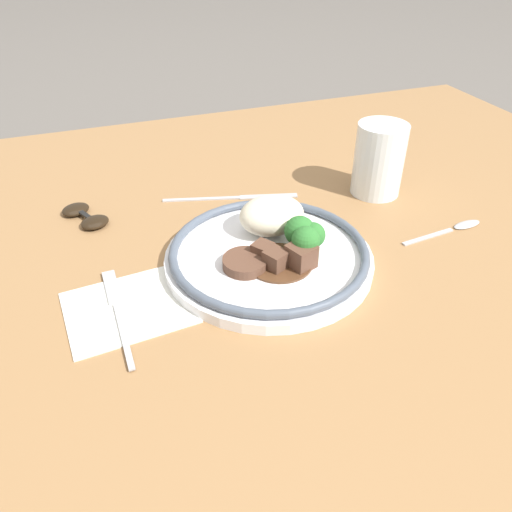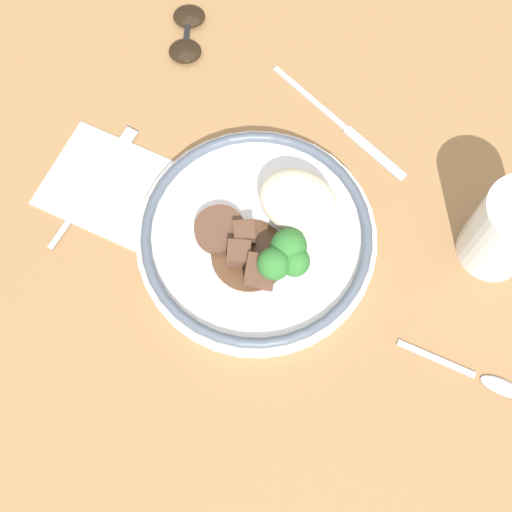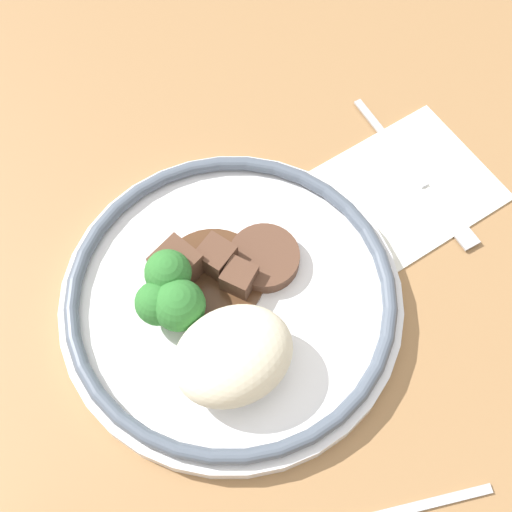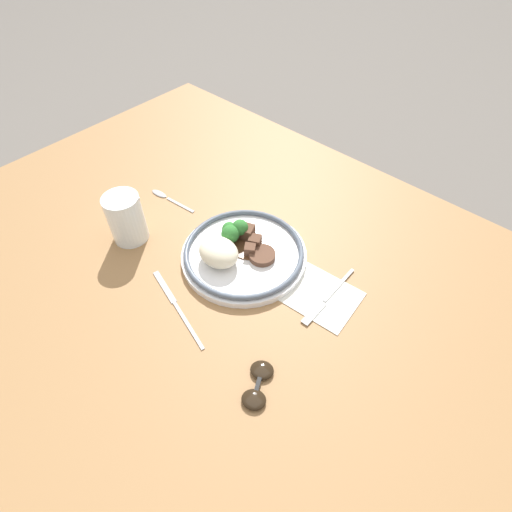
{
  "view_description": "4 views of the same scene",
  "coord_description": "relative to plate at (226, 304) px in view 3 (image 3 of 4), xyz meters",
  "views": [
    {
      "loc": [
        -0.21,
        -0.56,
        0.44
      ],
      "look_at": [
        -0.04,
        -0.08,
        0.08
      ],
      "focal_mm": 35.0,
      "sensor_mm": 36.0,
      "label": 1
    },
    {
      "loc": [
        0.14,
        -0.32,
        0.82
      ],
      "look_at": [
        0.0,
        -0.07,
        0.06
      ],
      "focal_mm": 50.0,
      "sensor_mm": 36.0,
      "label": 2
    },
    {
      "loc": [
        0.08,
        0.16,
        0.58
      ],
      "look_at": [
        -0.04,
        -0.06,
        0.09
      ],
      "focal_mm": 50.0,
      "sensor_mm": 36.0,
      "label": 3
    },
    {
      "loc": [
        -0.43,
        0.37,
        0.71
      ],
      "look_at": [
        -0.04,
        -0.06,
        0.06
      ],
      "focal_mm": 28.0,
      "sensor_mm": 36.0,
      "label": 4
    }
  ],
  "objects": [
    {
      "name": "ground_plane",
      "position": [
        0.01,
        0.05,
        -0.06
      ],
      "size": [
        8.0,
        8.0,
        0.0
      ],
      "primitive_type": "plane",
      "color": "#5B5651"
    },
    {
      "name": "plate",
      "position": [
        0.0,
        0.0,
        0.0
      ],
      "size": [
        0.28,
        0.28,
        0.07
      ],
      "color": "white",
      "rests_on": "dining_table"
    },
    {
      "name": "napkin",
      "position": [
        -0.2,
        -0.03,
        -0.02
      ],
      "size": [
        0.16,
        0.14,
        0.0
      ],
      "color": "silver",
      "rests_on": "dining_table"
    },
    {
      "name": "dining_table",
      "position": [
        0.01,
        0.05,
        -0.04
      ],
      "size": [
        1.45,
        1.08,
        0.04
      ],
      "color": "olive",
      "rests_on": "ground"
    },
    {
      "name": "fork",
      "position": [
        -0.21,
        -0.03,
        -0.02
      ],
      "size": [
        0.02,
        0.18,
        0.0
      ],
      "rotation": [
        0.0,
        0.0,
        1.6
      ],
      "color": "#ADADB2",
      "rests_on": "napkin"
    }
  ]
}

